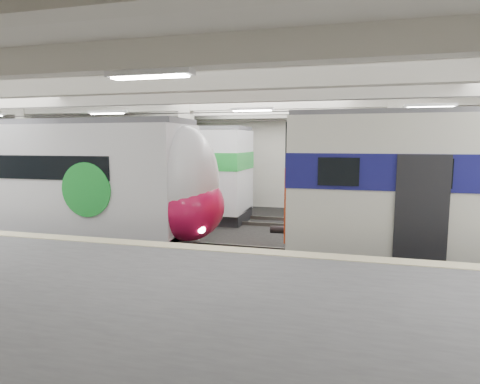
# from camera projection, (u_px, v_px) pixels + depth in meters

# --- Properties ---
(station_hall) EXTENTS (36.00, 24.00, 5.75)m
(station_hall) POSITION_uv_depth(u_px,v_px,m) (222.00, 160.00, 11.28)
(station_hall) COLOR black
(station_hall) RESTS_ON ground
(modern_emu) EXTENTS (14.12, 2.92, 4.54)m
(modern_emu) POSITION_uv_depth(u_px,v_px,m) (56.00, 183.00, 14.83)
(modern_emu) COLOR silver
(modern_emu) RESTS_ON ground
(far_train) EXTENTS (14.00, 3.19, 4.45)m
(far_train) POSITION_uv_depth(u_px,v_px,m) (114.00, 171.00, 20.36)
(far_train) COLOR silver
(far_train) RESTS_ON ground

